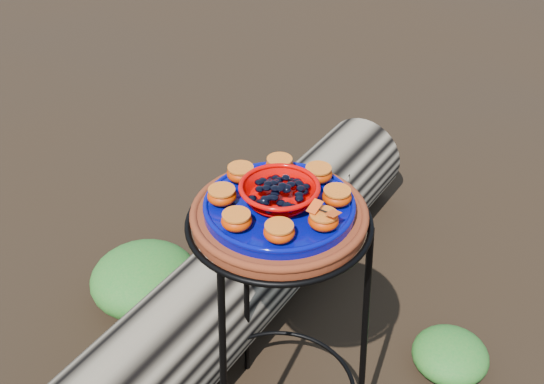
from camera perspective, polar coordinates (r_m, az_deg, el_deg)
name	(u,v)px	position (r m, az deg, el deg)	size (l,w,h in m)	color
plant_stand	(278,336)	(1.69, 0.53, -11.96)	(0.44, 0.44, 0.70)	black
terracotta_saucer	(279,217)	(1.45, 0.61, -2.08)	(0.37, 0.37, 0.03)	maroon
cobalt_plate	(279,207)	(1.43, 0.61, -1.26)	(0.32, 0.32, 0.02)	#060660
red_bowl	(279,194)	(1.41, 0.62, -0.19)	(0.16, 0.16, 0.04)	#CB0301
glass_gems	(279,181)	(1.39, 0.63, 0.91)	(0.12, 0.12, 0.02)	black
orange_half_0	(323,220)	(1.35, 4.33, -2.38)	(0.06, 0.06, 0.03)	#B10700
orange_half_1	(337,197)	(1.42, 5.45, -0.39)	(0.06, 0.06, 0.03)	#B10700
orange_half_2	(318,174)	(1.49, 3.89, 1.52)	(0.06, 0.06, 0.03)	#B10700
orange_half_3	(280,165)	(1.51, 0.63, 2.27)	(0.06, 0.06, 0.03)	#B10700
orange_half_4	(241,173)	(1.49, -2.63, 1.56)	(0.06, 0.06, 0.03)	#B10700
orange_half_5	(222,196)	(1.42, -4.21, -0.32)	(0.06, 0.06, 0.03)	#B10700
orange_half_6	(237,221)	(1.35, -2.99, -2.41)	(0.06, 0.06, 0.03)	#B10700
orange_half_7	(279,232)	(1.32, 0.60, -3.37)	(0.06, 0.06, 0.03)	#B10700
butterfly	(324,211)	(1.34, 4.37, -1.58)	(0.08, 0.05, 0.01)	#DD440F
driftwood_log	(245,274)	(2.14, -2.26, -6.87)	(1.67, 0.44, 0.31)	black
foliage_right	(450,354)	(2.11, 14.70, -12.99)	(0.22, 0.22, 0.11)	#18661E
foliage_back	(144,277)	(2.27, -10.64, -7.01)	(0.35, 0.35, 0.18)	#18661E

